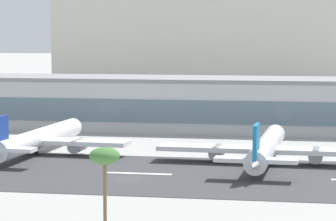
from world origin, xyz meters
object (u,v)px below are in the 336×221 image
at_px(terminal_building, 180,103).
at_px(airliner_navy_tail_gate_0, 36,140).
at_px(distant_hotel_block, 213,34).
at_px(palm_tree_1, 105,158).
at_px(airliner_blue_tail_gate_1, 266,149).

relative_size(terminal_building, airliner_navy_tail_gate_0, 4.04).
height_order(distant_hotel_block, airliner_navy_tail_gate_0, distant_hotel_block).
bearing_deg(palm_tree_1, distant_hotel_block, 93.41).
bearing_deg(terminal_building, distant_hotel_block, 93.03).
height_order(terminal_building, airliner_blue_tail_gate_1, terminal_building).
height_order(terminal_building, distant_hotel_block, distant_hotel_block).
xyz_separation_m(terminal_building, airliner_blue_tail_gate_1, (25.41, -53.25, -3.68)).
bearing_deg(airliner_blue_tail_gate_1, distant_hotel_block, 12.17).
relative_size(terminal_building, airliner_blue_tail_gate_1, 4.03).
relative_size(airliner_navy_tail_gate_0, palm_tree_1, 4.42).
relative_size(distant_hotel_block, airliner_navy_tail_gate_0, 2.74).
bearing_deg(airliner_navy_tail_gate_0, airliner_blue_tail_gate_1, -92.49).
height_order(distant_hotel_block, palm_tree_1, distant_hotel_block).
xyz_separation_m(terminal_building, airliner_navy_tail_gate_0, (-22.60, -48.35, -3.68)).
xyz_separation_m(distant_hotel_block, airliner_blue_tail_gate_1, (32.21, -181.69, -20.81)).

